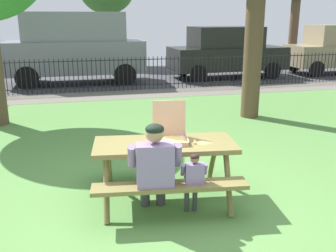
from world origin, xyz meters
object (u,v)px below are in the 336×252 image
object	(u,v)px
picnic_table_foreground	(165,155)
parked_car_far_right	(336,49)
pizza_box_open	(170,133)
adult_at_table	(155,166)
pizza_slice_on_table	(201,142)
parked_car_center	(75,46)
child_at_table	(193,178)
parked_car_right	(227,52)

from	to	relation	value
picnic_table_foreground	parked_car_far_right	bearing A→B (deg)	45.25
pizza_box_open	adult_at_table	bearing A→B (deg)	-119.71
pizza_slice_on_table	parked_car_far_right	world-z (taller)	parked_car_far_right
parked_car_center	child_at_table	bearing A→B (deg)	-83.04
parked_car_right	parked_car_center	bearing A→B (deg)	179.99
child_at_table	parked_car_far_right	world-z (taller)	parked_car_far_right
picnic_table_foreground	parked_car_center	bearing A→B (deg)	96.09
pizza_slice_on_table	parked_car_right	size ratio (longest dim) A/B	0.05
picnic_table_foreground	parked_car_center	distance (m)	9.62
parked_car_far_right	parked_car_center	bearing A→B (deg)	180.00
pizza_box_open	child_at_table	bearing A→B (deg)	-79.41
parked_car_far_right	picnic_table_foreground	bearing A→B (deg)	-134.75
pizza_slice_on_table	picnic_table_foreground	bearing A→B (deg)	167.88
child_at_table	parked_car_center	bearing A→B (deg)	96.96
adult_at_table	child_at_table	distance (m)	0.48
parked_car_right	child_at_table	bearing A→B (deg)	-113.66
pizza_box_open	parked_car_right	bearing A→B (deg)	64.30
parked_car_center	parked_car_right	world-z (taller)	parked_car_center
pizza_slice_on_table	parked_car_center	xyz separation A→B (m)	(-1.47, 9.64, 0.53)
pizza_slice_on_table	parked_car_right	world-z (taller)	parked_car_right
adult_at_table	parked_car_far_right	distance (m)	13.94
parked_car_center	adult_at_table	bearing A→B (deg)	-85.50
child_at_table	parked_car_center	size ratio (longest dim) A/B	0.17
pizza_box_open	pizza_slice_on_table	bearing A→B (deg)	-27.56
pizza_slice_on_table	parked_car_right	distance (m)	10.51
picnic_table_foreground	child_at_table	world-z (taller)	child_at_table
pizza_slice_on_table	adult_at_table	size ratio (longest dim) A/B	0.20
picnic_table_foreground	parked_car_right	distance (m)	10.62
pizza_slice_on_table	parked_car_center	world-z (taller)	parked_car_center
pizza_box_open	pizza_slice_on_table	xyz separation A→B (m)	(0.36, -0.19, -0.09)
pizza_box_open	adult_at_table	xyz separation A→B (m)	(-0.32, -0.57, -0.21)
pizza_box_open	parked_car_center	xyz separation A→B (m)	(-1.11, 9.45, 0.44)
pizza_box_open	parked_car_right	distance (m)	10.49
picnic_table_foreground	adult_at_table	world-z (taller)	adult_at_table
child_at_table	pizza_slice_on_table	bearing A→B (deg)	63.16
parked_car_right	pizza_slice_on_table	bearing A→B (deg)	-113.50
pizza_box_open	parked_car_far_right	bearing A→B (deg)	45.26
picnic_table_foreground	pizza_slice_on_table	distance (m)	0.49
adult_at_table	parked_car_right	bearing A→B (deg)	64.06
adult_at_table	parked_car_right	world-z (taller)	parked_car_right
parked_car_center	parked_car_right	xyz separation A→B (m)	(5.66, -0.00, -0.30)
child_at_table	parked_car_far_right	xyz separation A→B (m)	(9.24, 10.10, 0.51)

